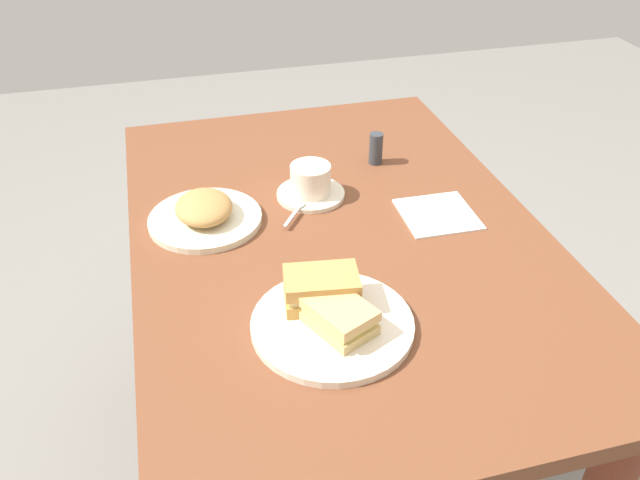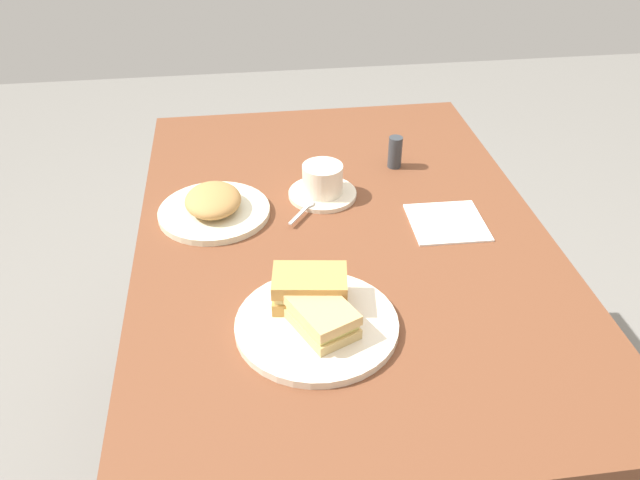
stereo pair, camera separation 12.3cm
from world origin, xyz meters
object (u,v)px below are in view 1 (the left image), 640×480
Objects in this scene: salt_shaker at (376,148)px; coffee_cup at (310,178)px; dining_table at (337,288)px; napkin at (437,213)px; sandwich_back at (321,289)px; sandwich_plate at (332,324)px; sandwich_front at (337,314)px; spoon at (297,209)px; side_plate at (205,219)px; coffee_saucer at (311,194)px.

coffee_cup is at bearing -59.67° from salt_shaker.
salt_shaker is (-0.11, 0.19, -0.01)m from coffee_cup.
dining_table is 8.01× the size of napkin.
napkin is (-0.23, 0.31, -0.04)m from sandwich_back.
sandwich_plate is 1.84× the size of sandwich_front.
sandwich_back is 0.89× the size of napkin.
sandwich_plate is at bearing -9.09° from coffee_cup.
coffee_cup and salt_shaker have the same top height.
sandwich_back reaches higher than spoon.
side_plate reaches higher than napkin.
salt_shaker is (-0.48, 0.26, -0.01)m from sandwich_back.
spoon is (-0.35, 0.02, 0.01)m from sandwich_plate.
sandwich_back reaches higher than napkin.
coffee_saucer is 0.27m from napkin.
coffee_saucer is 0.08m from spoon.
dining_table is at bearing 41.21° from spoon.
sandwich_back is at bearing -11.08° from coffee_cup.
dining_table is 8.97× the size of sandwich_back.
sandwich_plate is 1.83× the size of coffee_saucer.
sandwich_front is 1.68× the size of spoon.
spoon is at bearing 176.38° from sandwich_plate.
salt_shaker reaches higher than spoon.
sandwich_front is at bearing -16.55° from dining_table.
dining_table is 16.01× the size of salt_shaker.
salt_shaker reaches higher than coffee_saucer.
coffee_cup is at bearing -120.01° from napkin.
spoon is 0.29m from salt_shaker.
spoon is (0.06, -0.05, 0.01)m from coffee_saucer.
dining_table is 0.35m from sandwich_front.
sandwich_back reaches higher than coffee_saucer.
salt_shaker reaches higher than sandwich_plate.
sandwich_front is at bearing -24.84° from salt_shaker.
salt_shaker is at bearing 155.16° from sandwich_front.
coffee_saucer is 0.99× the size of napkin.
sandwich_plate is 3.09× the size of spoon.
coffee_cup is 1.32× the size of spoon.
spoon is at bearing 177.15° from sandwich_front.
napkin is at bearing 91.29° from dining_table.
side_plate is at bearing -110.59° from dining_table.
coffee_saucer is (-0.43, 0.06, -0.03)m from sandwich_front.
sandwich_plate is 3.60× the size of salt_shaker.
coffee_cup is (-0.00, -0.00, 0.04)m from coffee_saucer.
napkin is at bearing 12.08° from salt_shaker.
dining_table is 13.73× the size of spoon.
coffee_saucer reaches higher than dining_table.
spoon reaches higher than dining_table.
sandwich_front is 0.99× the size of coffee_saucer.
dining_table is 0.31m from sandwich_back.
coffee_saucer is at bearing 13.27° from coffee_cup.
sandwich_front is 0.98× the size of napkin.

